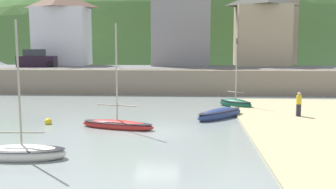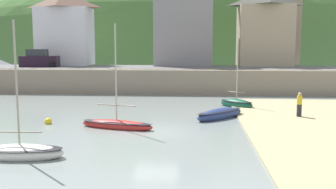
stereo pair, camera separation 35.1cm
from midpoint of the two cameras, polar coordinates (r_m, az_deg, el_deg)
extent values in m
cube|color=gray|center=(22.08, -1.28, -5.48)|extent=(48.00, 40.00, 0.06)
cube|color=gray|center=(38.66, 1.08, 1.90)|extent=(48.00, 2.40, 2.40)
cube|color=#606060|center=(42.26, 1.35, 3.93)|extent=(48.00, 9.00, 0.10)
ellipsoid|color=#4D793A|center=(76.81, 0.96, 9.57)|extent=(80.00, 44.00, 22.43)
cube|color=silver|center=(49.21, -14.65, 8.21)|extent=(6.21, 4.16, 6.83)
pyramid|color=brown|center=(49.49, -14.82, 13.23)|extent=(6.51, 4.46, 1.83)
cube|color=gray|center=(46.70, 2.51, 10.01)|extent=(6.65, 5.54, 9.29)
cube|color=tan|center=(47.35, 14.14, 8.34)|extent=(6.03, 4.89, 6.94)
cube|color=gray|center=(52.02, 17.28, 10.05)|extent=(2.80, 2.80, 10.44)
ellipsoid|color=navy|center=(26.09, 8.01, -2.95)|extent=(3.71, 3.86, 0.88)
ellipsoid|color=black|center=(26.05, 8.02, -2.42)|extent=(3.64, 3.78, 0.12)
ellipsoid|color=silver|center=(18.08, -20.35, -8.06)|extent=(3.87, 1.55, 0.77)
ellipsoid|color=black|center=(18.03, -20.38, -7.42)|extent=(3.79, 1.52, 0.12)
cylinder|color=#B2A893|center=(17.55, -20.79, 1.55)|extent=(0.09, 0.09, 5.30)
cylinder|color=gray|center=(17.87, -20.48, -5.19)|extent=(1.97, 0.17, 0.07)
ellipsoid|color=#AA2723|center=(23.00, -7.09, -4.49)|extent=(4.64, 2.19, 0.64)
ellipsoid|color=black|center=(22.96, -7.10, -4.06)|extent=(4.55, 2.14, 0.12)
cylinder|color=#B2A893|center=(22.57, -7.21, 3.24)|extent=(0.09, 0.09, 5.56)
cylinder|color=gray|center=(22.79, -7.14, -1.57)|extent=(2.45, 0.74, 0.07)
ellipsoid|color=#17513A|center=(31.03, 10.31, -1.38)|extent=(2.88, 2.73, 0.82)
ellipsoid|color=black|center=(31.00, 10.32, -0.97)|extent=(2.83, 2.67, 0.12)
cylinder|color=#B2A893|center=(30.76, 10.42, 3.31)|extent=(0.09, 0.09, 4.28)
cylinder|color=gray|center=(30.91, 10.35, 0.32)|extent=(1.19, 1.06, 0.07)
cube|color=black|center=(45.52, -18.06, 4.63)|extent=(4.24, 2.07, 1.20)
cube|color=#282D33|center=(45.59, -18.40, 5.82)|extent=(2.23, 1.69, 0.80)
cylinder|color=black|center=(45.69, -15.75, 4.37)|extent=(0.64, 0.22, 0.64)
cylinder|color=black|center=(44.19, -16.45, 4.26)|extent=(0.64, 0.22, 0.64)
cylinder|color=black|center=(46.91, -19.55, 4.30)|extent=(0.64, 0.22, 0.64)
cylinder|color=black|center=(45.45, -20.36, 4.18)|extent=(0.64, 0.22, 0.64)
cube|color=#282833|center=(27.41, 19.01, -2.22)|extent=(0.28, 0.20, 0.82)
cylinder|color=gold|center=(27.30, 19.07, -0.77)|extent=(0.34, 0.34, 0.58)
sphere|color=#D1A889|center=(27.25, 19.10, 0.07)|extent=(0.22, 0.22, 0.22)
sphere|color=yellow|center=(25.16, -16.77, -3.82)|extent=(0.45, 0.45, 0.45)
camera|label=1|loc=(0.18, -89.58, 0.05)|focal=41.60mm
camera|label=2|loc=(0.18, 90.42, -0.05)|focal=41.60mm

